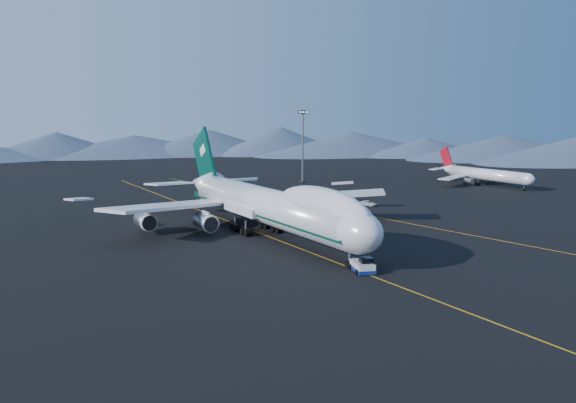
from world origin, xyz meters
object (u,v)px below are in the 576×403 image
boeing_747 (269,205)px  second_jet (484,174)px  service_van (368,203)px  pushback_tug (362,267)px  floodlight_mast (303,146)px

boeing_747 → second_jet: boeing_747 is taller
second_jet → service_van: 60.33m
pushback_tug → service_van: (38.37, 52.97, -0.07)m
pushback_tug → service_van: pushback_tug is taller
pushback_tug → floodlight_mast: 117.70m
floodlight_mast → service_van: bearing=-102.3°
boeing_747 → floodlight_mast: floodlight_mast is taller
service_van → floodlight_mast: size_ratio=0.19×
floodlight_mast → pushback_tug: bearing=-115.2°
boeing_747 → service_van: (38.62, 23.43, -5.19)m
pushback_tug → floodlight_mast: bearing=81.9°
second_jet → pushback_tug: bearing=-161.5°
second_jet → floodlight_mast: (-45.51, 33.67, 8.30)m
pushback_tug → second_jet: bearing=54.3°
pushback_tug → service_van: size_ratio=1.24×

